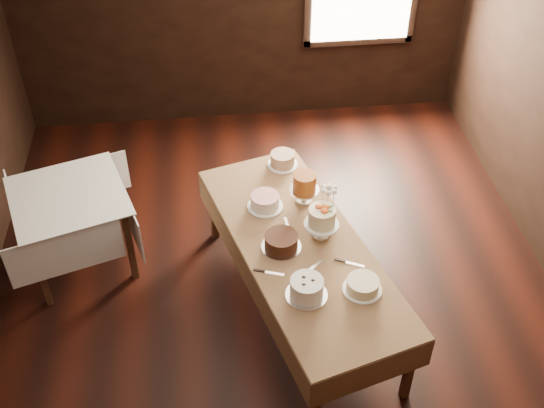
{
  "coord_description": "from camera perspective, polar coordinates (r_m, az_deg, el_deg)",
  "views": [
    {
      "loc": [
        -0.46,
        -3.83,
        4.45
      ],
      "look_at": [
        0.0,
        0.2,
        0.95
      ],
      "focal_mm": 43.91,
      "sensor_mm": 36.0,
      "label": 1
    }
  ],
  "objects": [
    {
      "name": "cake_chocolate",
      "position": [
        5.24,
        0.8,
        -3.27
      ],
      "size": [
        0.36,
        0.36,
        0.12
      ],
      "color": "silver",
      "rests_on": "display_table"
    },
    {
      "name": "cake_server_c",
      "position": [
        5.48,
        1.27,
        -1.66
      ],
      "size": [
        0.04,
        0.24,
        0.01
      ],
      "primitive_type": "cube",
      "rotation": [
        0.0,
        0.0,
        1.64
      ],
      "color": "silver",
      "rests_on": "display_table"
    },
    {
      "name": "cake_lattice",
      "position": [
        5.6,
        -0.6,
        0.16
      ],
      "size": [
        0.3,
        0.3,
        0.11
      ],
      "color": "white",
      "rests_on": "display_table"
    },
    {
      "name": "cake_server_b",
      "position": [
        5.18,
        7.13,
        -5.14
      ],
      "size": [
        0.23,
        0.13,
        0.01
      ],
      "primitive_type": "cube",
      "rotation": [
        0.0,
        0.0,
        -0.45
      ],
      "color": "silver",
      "rests_on": "display_table"
    },
    {
      "name": "cake_caramel",
      "position": [
        5.62,
        2.79,
        1.25
      ],
      "size": [
        0.26,
        0.26,
        0.3
      ],
      "color": "silver",
      "rests_on": "display_table"
    },
    {
      "name": "cake_speckled",
      "position": [
        6.05,
        0.91,
        3.81
      ],
      "size": [
        0.3,
        0.3,
        0.13
      ],
      "color": "white",
      "rests_on": "display_table"
    },
    {
      "name": "display_table",
      "position": [
        5.35,
        2.5,
        -3.92
      ],
      "size": [
        1.57,
        2.58,
        0.75
      ],
      "rotation": [
        0.0,
        0.0,
        0.28
      ],
      "color": "#3D2111",
      "rests_on": "ground"
    },
    {
      "name": "cake_server_a",
      "position": [
        5.15,
        3.82,
        -5.21
      ],
      "size": [
        0.2,
        0.17,
        0.01
      ],
      "primitive_type": "cube",
      "rotation": [
        0.0,
        0.0,
        0.67
      ],
      "color": "silver",
      "rests_on": "display_table"
    },
    {
      "name": "cake_flowers",
      "position": [
        5.31,
        4.27,
        -1.68
      ],
      "size": [
        0.28,
        0.28,
        0.29
      ],
      "color": "white",
      "rests_on": "display_table"
    },
    {
      "name": "flower_vase",
      "position": [
        5.48,
        4.74,
        -0.81
      ],
      "size": [
        0.2,
        0.2,
        0.15
      ],
      "primitive_type": "imported",
      "rotation": [
        0.0,
        0.0,
        0.73
      ],
      "color": "#2D2823",
      "rests_on": "display_table"
    },
    {
      "name": "cake_server_d",
      "position": [
        5.55,
        3.69,
        -1.11
      ],
      "size": [
        0.09,
        0.24,
        0.01
      ],
      "primitive_type": "cube",
      "rotation": [
        0.0,
        0.0,
        1.3
      ],
      "color": "silver",
      "rests_on": "display_table"
    },
    {
      "name": "wall_back",
      "position": [
        7.49,
        -2.54,
        16.74
      ],
      "size": [
        5.0,
        0.02,
        2.8
      ],
      "primitive_type": "cube",
      "color": "black",
      "rests_on": "ground"
    },
    {
      "name": "side_table",
      "position": [
        5.99,
        -16.97,
        0.02
      ],
      "size": [
        1.19,
        1.19,
        0.8
      ],
      "rotation": [
        0.0,
        0.0,
        0.31
      ],
      "color": "#3D2111",
      "rests_on": "ground"
    },
    {
      "name": "cake_server_e",
      "position": [
        5.08,
        0.22,
        -5.97
      ],
      "size": [
        0.23,
        0.1,
        0.01
      ],
      "primitive_type": "cube",
      "rotation": [
        0.0,
        0.0,
        -0.34
      ],
      "color": "silver",
      "rests_on": "display_table"
    },
    {
      "name": "floor",
      "position": [
        5.89,
        0.22,
        -8.29
      ],
      "size": [
        5.0,
        6.0,
        0.01
      ],
      "primitive_type": "cube",
      "color": "black",
      "rests_on": "ground"
    },
    {
      "name": "cake_swirl",
      "position": [
        4.88,
        2.99,
        -7.26
      ],
      "size": [
        0.33,
        0.33,
        0.16
      ],
      "color": "silver",
      "rests_on": "display_table"
    },
    {
      "name": "flower_bouquet",
      "position": [
        5.36,
        4.85,
        0.74
      ],
      "size": [
        0.14,
        0.14,
        0.2
      ],
      "primitive_type": null,
      "color": "white",
      "rests_on": "flower_vase"
    },
    {
      "name": "cake_cream",
      "position": [
        4.98,
        7.77,
        -6.95
      ],
      "size": [
        0.29,
        0.29,
        0.1
      ],
      "color": "white",
      "rests_on": "display_table"
    }
  ]
}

